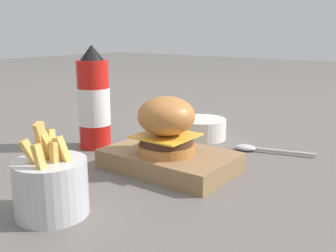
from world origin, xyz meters
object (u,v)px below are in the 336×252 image
at_px(spoon, 255,149).
at_px(serving_board, 168,161).
at_px(ketchup_bottle, 94,102).
at_px(burger, 166,125).
at_px(side_bowl, 202,128).
at_px(fries_basket, 51,185).

bearing_deg(spoon, serving_board, 53.00).
bearing_deg(ketchup_bottle, burger, -8.06).
height_order(ketchup_bottle, side_bowl, ketchup_bottle).
height_order(ketchup_bottle, fries_basket, ketchup_bottle).
bearing_deg(burger, fries_basket, -96.16).
bearing_deg(burger, side_bowl, 106.01).
xyz_separation_m(serving_board, burger, (0.00, -0.01, 0.07)).
distance_m(burger, spoon, 0.24).
height_order(serving_board, burger, burger).
distance_m(fries_basket, side_bowl, 0.48).
bearing_deg(serving_board, ketchup_bottle, 173.59).
relative_size(burger, side_bowl, 0.89).
bearing_deg(burger, ketchup_bottle, 171.94).
xyz_separation_m(ketchup_bottle, spoon, (0.30, 0.18, -0.10)).
distance_m(serving_board, spoon, 0.22).
bearing_deg(ketchup_bottle, serving_board, -6.41).
bearing_deg(burger, serving_board, 97.86).
distance_m(burger, ketchup_bottle, 0.22).
bearing_deg(spoon, burger, 53.84).
distance_m(burger, fries_basket, 0.25).
relative_size(burger, ketchup_bottle, 0.47).
height_order(serving_board, spoon, serving_board).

